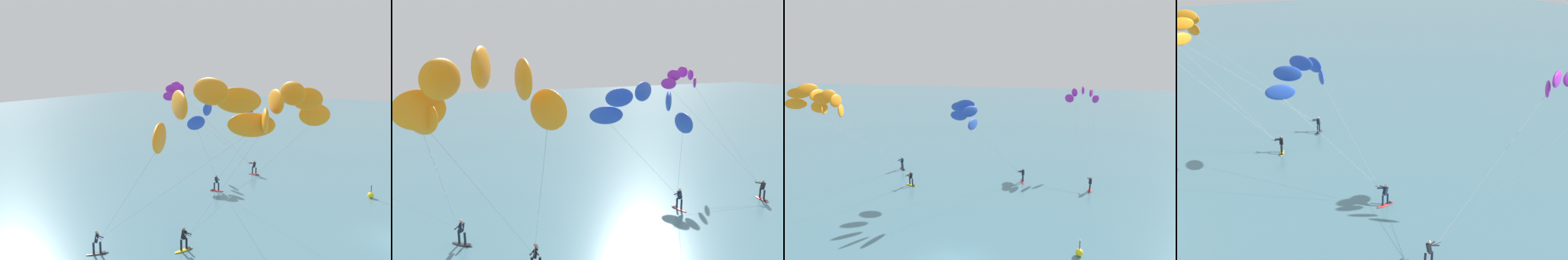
% 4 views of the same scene
% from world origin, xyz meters
% --- Properties ---
extents(kitesurfer_nearshore, '(8.56, 7.53, 10.09)m').
position_xyz_m(kitesurfer_nearshore, '(-1.98, 13.44, 8.46)').
color(kitesurfer_nearshore, red).
rests_on(kitesurfer_nearshore, ground).
extents(kitesurfer_mid_water, '(8.19, 13.09, 12.01)m').
position_xyz_m(kitesurfer_mid_water, '(-15.99, 8.14, 10.31)').
color(kitesurfer_mid_water, '#333338').
rests_on(kitesurfer_mid_water, ground).
extents(kitesurfer_far_out, '(6.73, 9.87, 11.77)m').
position_xyz_m(kitesurfer_far_out, '(-12.17, 5.89, 10.17)').
color(kitesurfer_far_out, yellow).
rests_on(kitesurfer_far_out, ground).
extents(kitesurfer_downwind, '(4.65, 11.78, 10.46)m').
position_xyz_m(kitesurfer_downwind, '(10.81, 25.48, 8.92)').
color(kitesurfer_downwind, red).
rests_on(kitesurfer_downwind, ground).
extents(marker_buoy, '(0.56, 0.56, 1.38)m').
position_xyz_m(marker_buoy, '(8.97, 3.26, 0.30)').
color(marker_buoy, yellow).
rests_on(marker_buoy, ground).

